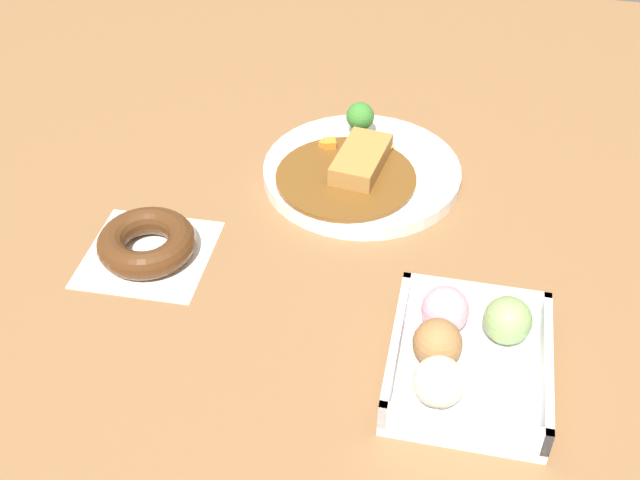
% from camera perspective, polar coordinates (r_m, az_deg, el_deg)
% --- Properties ---
extents(ground_plane, '(1.60, 1.60, 0.00)m').
position_cam_1_polar(ground_plane, '(0.91, 0.43, -1.01)').
color(ground_plane, brown).
extents(curry_plate, '(0.26, 0.26, 0.07)m').
position_cam_1_polar(curry_plate, '(1.02, 2.91, 5.12)').
color(curry_plate, white).
rests_on(curry_plate, ground_plane).
extents(donut_box, '(0.18, 0.15, 0.06)m').
position_cam_1_polar(donut_box, '(0.79, 10.29, -7.99)').
color(donut_box, white).
rests_on(donut_box, ground_plane).
extents(chocolate_ring_donut, '(0.15, 0.15, 0.03)m').
position_cam_1_polar(chocolate_ring_donut, '(0.92, -12.42, -0.24)').
color(chocolate_ring_donut, white).
rests_on(chocolate_ring_donut, ground_plane).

